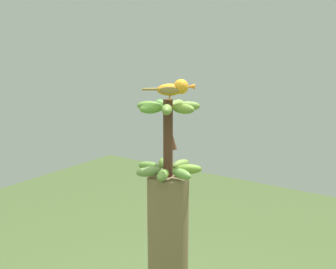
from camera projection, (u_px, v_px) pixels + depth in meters
The scene contains 2 objects.
banana_bunch at pixel (168, 138), 1.68m from camera, with size 0.29×0.29×0.33m.
perched_bird at pixel (175, 88), 1.60m from camera, with size 0.18×0.15×0.08m.
Camera 1 is at (-0.92, 1.36, 1.87)m, focal length 42.96 mm.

